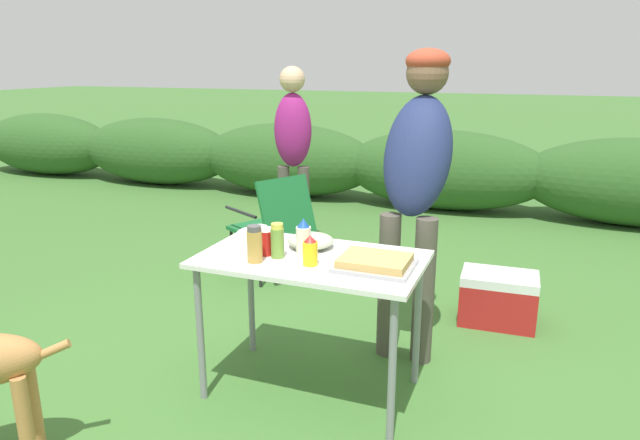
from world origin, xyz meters
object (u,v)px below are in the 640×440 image
object	(u,v)px
spice_jar	(255,244)
mustard_bottle	(310,251)
mayo_bottle	(303,239)
cooler_box	(498,298)
paper_cup_stack	(259,237)
standing_person_in_dark_puffer	(293,142)
plate_stack	(259,236)
mixing_bowl	(311,241)
camp_chair_green_behind_table	(274,221)
standing_person_in_olive_jacket	(417,168)
relish_jar	(277,241)
ketchup_bottle	(266,240)
food_tray	(375,263)
folding_table	(311,271)

from	to	relation	value
spice_jar	mustard_bottle	bearing A→B (deg)	11.94
mayo_bottle	cooler_box	world-z (taller)	mayo_bottle
paper_cup_stack	standing_person_in_dark_puffer	bearing A→B (deg)	108.92
plate_stack	mixing_bowl	distance (m)	0.31
camp_chair_green_behind_table	cooler_box	size ratio (longest dim) A/B	1.69
paper_cup_stack	mustard_bottle	distance (m)	0.36
standing_person_in_olive_jacket	mixing_bowl	bearing A→B (deg)	-127.20
plate_stack	standing_person_in_olive_jacket	xyz separation A→B (m)	(0.74, 0.49, 0.34)
relish_jar	mayo_bottle	size ratio (longest dim) A/B	0.87
mixing_bowl	camp_chair_green_behind_table	distance (m)	1.53
plate_stack	camp_chair_green_behind_table	distance (m)	1.37
mayo_bottle	camp_chair_green_behind_table	bearing A→B (deg)	120.93
paper_cup_stack	relish_jar	bearing A→B (deg)	-29.84
mustard_bottle	standing_person_in_olive_jacket	world-z (taller)	standing_person_in_olive_jacket
plate_stack	standing_person_in_olive_jacket	bearing A→B (deg)	33.25
mayo_bottle	standing_person_in_dark_puffer	size ratio (longest dim) A/B	0.12
cooler_box	mayo_bottle	bearing A→B (deg)	-128.27
spice_jar	standing_person_in_dark_puffer	xyz separation A→B (m)	(-0.77, 2.21, 0.17)
ketchup_bottle	food_tray	bearing A→B (deg)	1.02
mixing_bowl	paper_cup_stack	xyz separation A→B (m)	(-0.24, -0.12, 0.03)
food_tray	cooler_box	distance (m)	1.46
mayo_bottle	camp_chair_green_behind_table	xyz separation A→B (m)	(-0.85, 1.41, -0.37)
folding_table	standing_person_in_olive_jacket	size ratio (longest dim) A/B	0.63
mixing_bowl	folding_table	bearing A→B (deg)	-67.06
plate_stack	relish_jar	bearing A→B (deg)	-45.82
camp_chair_green_behind_table	mayo_bottle	bearing A→B (deg)	-120.53
mixing_bowl	standing_person_in_dark_puffer	distance (m)	2.13
spice_jar	mayo_bottle	world-z (taller)	mayo_bottle
food_tray	mustard_bottle	world-z (taller)	mustard_bottle
mixing_bowl	camp_chair_green_behind_table	size ratio (longest dim) A/B	0.29
food_tray	relish_jar	distance (m)	0.49
camp_chair_green_behind_table	standing_person_in_olive_jacket	bearing A→B (deg)	-92.26
spice_jar	standing_person_in_olive_jacket	distance (m)	1.04
paper_cup_stack	ketchup_bottle	bearing A→B (deg)	-41.40
paper_cup_stack	standing_person_in_olive_jacket	world-z (taller)	standing_person_in_olive_jacket
food_tray	spice_jar	xyz separation A→B (m)	(-0.56, -0.12, 0.06)
spice_jar	standing_person_in_dark_puffer	distance (m)	2.34
ketchup_bottle	folding_table	bearing A→B (deg)	13.10
mixing_bowl	mayo_bottle	distance (m)	0.17
folding_table	food_tray	distance (m)	0.35
standing_person_in_olive_jacket	ketchup_bottle	bearing A→B (deg)	-127.20
paper_cup_stack	camp_chair_green_behind_table	world-z (taller)	paper_cup_stack
paper_cup_stack	relish_jar	distance (m)	0.17
food_tray	standing_person_in_olive_jacket	xyz separation A→B (m)	(0.04, 0.69, 0.33)
plate_stack	standing_person_in_olive_jacket	size ratio (longest dim) A/B	0.13
spice_jar	relish_jar	bearing A→B (deg)	53.35
food_tray	mixing_bowl	distance (m)	0.43
mustard_bottle	mayo_bottle	size ratio (longest dim) A/B	0.74
spice_jar	cooler_box	world-z (taller)	spice_jar
relish_jar	mustard_bottle	xyz separation A→B (m)	(0.19, -0.04, -0.01)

